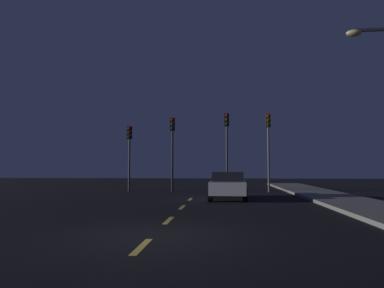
% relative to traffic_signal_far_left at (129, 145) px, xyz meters
% --- Properties ---
extents(ground_plane, '(80.00, 80.00, 0.00)m').
position_rel_traffic_signal_far_left_xyz_m(ground_plane, '(4.85, -9.17, -3.22)').
color(ground_plane, black).
extents(sidewalk_curb_right, '(3.00, 40.00, 0.15)m').
position_rel_traffic_signal_far_left_xyz_m(sidewalk_curb_right, '(12.35, -9.17, -3.14)').
color(sidewalk_curb_right, gray).
rests_on(sidewalk_curb_right, ground_plane).
extents(lane_stripe_nearest, '(0.16, 1.60, 0.01)m').
position_rel_traffic_signal_far_left_xyz_m(lane_stripe_nearest, '(4.85, -17.37, -3.21)').
color(lane_stripe_nearest, '#EACC4C').
rests_on(lane_stripe_nearest, ground_plane).
extents(lane_stripe_second, '(0.16, 1.60, 0.01)m').
position_rel_traffic_signal_far_left_xyz_m(lane_stripe_second, '(4.85, -13.57, -3.21)').
color(lane_stripe_second, '#EACC4C').
rests_on(lane_stripe_second, ground_plane).
extents(lane_stripe_third, '(0.16, 1.60, 0.01)m').
position_rel_traffic_signal_far_left_xyz_m(lane_stripe_third, '(4.85, -9.77, -3.21)').
color(lane_stripe_third, '#EACC4C').
rests_on(lane_stripe_third, ground_plane).
extents(lane_stripe_fourth, '(0.16, 1.60, 0.01)m').
position_rel_traffic_signal_far_left_xyz_m(lane_stripe_fourth, '(4.85, -5.97, -3.21)').
color(lane_stripe_fourth, '#EACC4C').
rests_on(lane_stripe_fourth, ground_plane).
extents(traffic_signal_far_left, '(0.32, 0.38, 4.57)m').
position_rel_traffic_signal_far_left_xyz_m(traffic_signal_far_left, '(0.00, 0.00, 0.00)').
color(traffic_signal_far_left, '#2D2D30').
rests_on(traffic_signal_far_left, ground_plane).
extents(traffic_signal_center_left, '(0.32, 0.38, 5.14)m').
position_rel_traffic_signal_far_left_xyz_m(traffic_signal_center_left, '(3.06, 0.00, 0.37)').
color(traffic_signal_center_left, black).
rests_on(traffic_signal_center_left, ground_plane).
extents(traffic_signal_center_right, '(0.32, 0.38, 5.41)m').
position_rel_traffic_signal_far_left_xyz_m(traffic_signal_center_right, '(6.84, 0.00, 0.54)').
color(traffic_signal_center_right, '#2D2D30').
rests_on(traffic_signal_center_right, ground_plane).
extents(traffic_signal_far_right, '(0.32, 0.38, 5.32)m').
position_rel_traffic_signal_far_left_xyz_m(traffic_signal_far_right, '(9.66, 0.00, 0.49)').
color(traffic_signal_far_right, '#4C4C51').
rests_on(traffic_signal_far_right, ground_plane).
extents(car_stopped_ahead, '(2.00, 4.18, 1.44)m').
position_rel_traffic_signal_far_left_xyz_m(car_stopped_ahead, '(6.83, -5.82, -2.48)').
color(car_stopped_ahead, silver).
rests_on(car_stopped_ahead, ground_plane).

